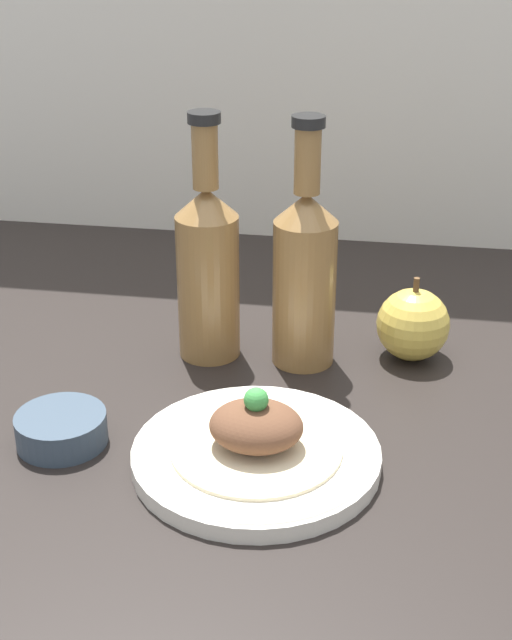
% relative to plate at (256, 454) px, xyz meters
% --- Properties ---
extents(ground_plane, '(1.80, 1.10, 0.04)m').
position_rel_plate_xyz_m(ground_plane, '(0.03, 0.10, -0.03)').
color(ground_plane, black).
extents(plate, '(0.24, 0.24, 0.02)m').
position_rel_plate_xyz_m(plate, '(0.00, 0.00, 0.00)').
color(plate, silver).
rests_on(plate, ground_plane).
extents(plated_food, '(0.17, 0.17, 0.07)m').
position_rel_plate_xyz_m(plated_food, '(-0.00, 0.00, 0.03)').
color(plated_food, beige).
rests_on(plated_food, plate).
extents(cider_bottle_left, '(0.07, 0.07, 0.29)m').
position_rel_plate_xyz_m(cider_bottle_left, '(-0.09, 0.22, 0.10)').
color(cider_bottle_left, olive).
rests_on(cider_bottle_left, ground_plane).
extents(cider_bottle_right, '(0.07, 0.07, 0.29)m').
position_rel_plate_xyz_m(cider_bottle_right, '(0.02, 0.22, 0.10)').
color(cider_bottle_right, olive).
rests_on(cider_bottle_right, ground_plane).
extents(apple, '(0.09, 0.09, 0.10)m').
position_rel_plate_xyz_m(apple, '(0.15, 0.25, 0.03)').
color(apple, gold).
rests_on(apple, ground_plane).
extents(dipping_bowl, '(0.09, 0.09, 0.03)m').
position_rel_plate_xyz_m(dipping_bowl, '(-0.20, 0.01, 0.01)').
color(dipping_bowl, '#384756').
rests_on(dipping_bowl, ground_plane).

